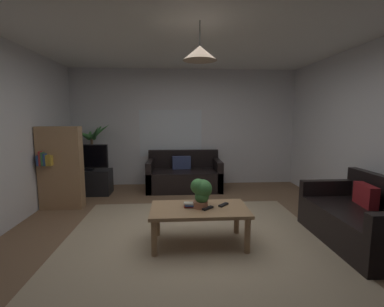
% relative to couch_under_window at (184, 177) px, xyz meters
% --- Properties ---
extents(floor, '(5.08, 5.56, 0.02)m').
position_rel_couch_under_window_xyz_m(floor, '(0.04, -2.29, -0.28)').
color(floor, brown).
rests_on(floor, ground).
extents(rug, '(3.30, 3.06, 0.01)m').
position_rel_couch_under_window_xyz_m(rug, '(0.04, -2.49, -0.27)').
color(rug, tan).
rests_on(rug, ground).
extents(wall_back, '(5.20, 0.06, 2.62)m').
position_rel_couch_under_window_xyz_m(wall_back, '(0.04, 0.51, 1.04)').
color(wall_back, silver).
rests_on(wall_back, ground).
extents(ceiling, '(5.08, 5.56, 0.02)m').
position_rel_couch_under_window_xyz_m(ceiling, '(0.04, -2.29, 2.36)').
color(ceiling, white).
extents(window_pane, '(1.41, 0.01, 1.06)m').
position_rel_couch_under_window_xyz_m(window_pane, '(-0.28, 0.48, 0.91)').
color(window_pane, white).
extents(couch_under_window, '(1.56, 0.85, 0.82)m').
position_rel_couch_under_window_xyz_m(couch_under_window, '(0.00, 0.00, 0.00)').
color(couch_under_window, black).
rests_on(couch_under_window, ground).
extents(couch_right_side, '(0.85, 1.48, 0.82)m').
position_rel_couch_under_window_xyz_m(couch_right_side, '(2.10, -2.69, 0.00)').
color(couch_right_side, black).
rests_on(couch_right_side, ground).
extents(coffee_table, '(1.18, 0.65, 0.46)m').
position_rel_couch_under_window_xyz_m(coffee_table, '(0.09, -2.56, 0.12)').
color(coffee_table, '#A87F56').
rests_on(coffee_table, ground).
extents(book_on_table_0, '(0.14, 0.10, 0.02)m').
position_rel_couch_under_window_xyz_m(book_on_table_0, '(-0.02, -2.52, 0.19)').
color(book_on_table_0, '#B22D2D').
rests_on(book_on_table_0, coffee_table).
extents(book_on_table_1, '(0.13, 0.13, 0.02)m').
position_rel_couch_under_window_xyz_m(book_on_table_1, '(-0.01, -2.53, 0.21)').
color(book_on_table_1, '#2D4C8C').
rests_on(book_on_table_1, coffee_table).
extents(book_on_table_2, '(0.15, 0.11, 0.02)m').
position_rel_couch_under_window_xyz_m(book_on_table_2, '(-0.02, -2.53, 0.23)').
color(book_on_table_2, beige).
rests_on(book_on_table_2, coffee_table).
extents(remote_on_table_0, '(0.15, 0.14, 0.02)m').
position_rel_couch_under_window_xyz_m(remote_on_table_0, '(0.19, -2.62, 0.20)').
color(remote_on_table_0, black).
rests_on(remote_on_table_0, coffee_table).
extents(remote_on_table_1, '(0.14, 0.15, 0.02)m').
position_rel_couch_under_window_xyz_m(remote_on_table_1, '(0.40, -2.50, 0.20)').
color(remote_on_table_1, black).
rests_on(remote_on_table_1, coffee_table).
extents(potted_plant_on_table, '(0.26, 0.23, 0.36)m').
position_rel_couch_under_window_xyz_m(potted_plant_on_table, '(0.12, -2.54, 0.39)').
color(potted_plant_on_table, '#B77051').
rests_on(potted_plant_on_table, coffee_table).
extents(tv_stand, '(0.90, 0.44, 0.50)m').
position_rel_couch_under_window_xyz_m(tv_stand, '(-1.95, -0.27, -0.02)').
color(tv_stand, black).
rests_on(tv_stand, ground).
extents(tv, '(0.83, 0.16, 0.52)m').
position_rel_couch_under_window_xyz_m(tv, '(-1.95, -0.29, 0.49)').
color(tv, black).
rests_on(tv, tv_stand).
extents(potted_palm_corner, '(0.86, 0.97, 1.48)m').
position_rel_couch_under_window_xyz_m(potted_palm_corner, '(-1.98, 0.22, 0.41)').
color(potted_palm_corner, brown).
rests_on(potted_palm_corner, ground).
extents(bookshelf_corner, '(0.70, 0.31, 1.40)m').
position_rel_couch_under_window_xyz_m(bookshelf_corner, '(-2.13, -1.09, 0.43)').
color(bookshelf_corner, '#A87F56').
rests_on(bookshelf_corner, ground).
extents(pendant_lamp, '(0.39, 0.39, 0.43)m').
position_rel_couch_under_window_xyz_m(pendant_lamp, '(0.09, -2.56, 2.00)').
color(pendant_lamp, black).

